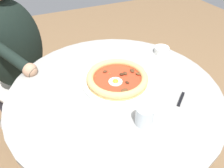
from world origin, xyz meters
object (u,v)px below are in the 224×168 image
object	(u,v)px
steak_knife	(182,95)
fork_utensil	(116,151)
pizza_on_plate	(117,78)
cafe_chair_diner	(9,66)
water_glass	(144,117)
ramekin_capers	(162,50)
diner_person	(23,75)
dining_table	(114,115)

from	to	relation	value
steak_knife	fork_utensil	world-z (taller)	steak_knife
pizza_on_plate	cafe_chair_diner	distance (m)	0.86
fork_utensil	cafe_chair_diner	size ratio (longest dim) A/B	0.14
water_glass	ramekin_capers	size ratio (longest dim) A/B	0.97
pizza_on_plate	ramekin_capers	xyz separation A→B (m)	(0.13, -0.33, -0.00)
fork_utensil	ramekin_capers	bearing A→B (deg)	-47.01
pizza_on_plate	ramekin_capers	size ratio (longest dim) A/B	4.03
diner_person	cafe_chair_diner	size ratio (longest dim) A/B	1.31
fork_utensil	diner_person	distance (m)	0.94
dining_table	pizza_on_plate	size ratio (longest dim) A/B	2.90
dining_table	ramekin_capers	distance (m)	0.44
water_glass	cafe_chair_diner	bearing A→B (deg)	26.55
dining_table	fork_utensil	xyz separation A→B (m)	(-0.29, 0.13, 0.17)
steak_knife	ramekin_capers	size ratio (longest dim) A/B	2.06
diner_person	cafe_chair_diner	bearing A→B (deg)	31.50
dining_table	steak_knife	xyz separation A→B (m)	(-0.16, -0.24, 0.17)
diner_person	steak_knife	bearing A→B (deg)	-140.71
pizza_on_plate	water_glass	bearing A→B (deg)	176.64
fork_utensil	water_glass	bearing A→B (deg)	-65.00
steak_knife	cafe_chair_diner	bearing A→B (deg)	38.28
pizza_on_plate	water_glass	xyz separation A→B (m)	(-0.26, 0.02, 0.01)
dining_table	fork_utensil	distance (m)	0.36
ramekin_capers	pizza_on_plate	bearing A→B (deg)	111.75
steak_knife	ramekin_capers	xyz separation A→B (m)	(0.33, -0.12, 0.01)
water_glass	diner_person	world-z (taller)	diner_person
steak_knife	diner_person	bearing A→B (deg)	39.29
dining_table	water_glass	xyz separation A→B (m)	(-0.22, -0.02, 0.20)
dining_table	diner_person	bearing A→B (deg)	32.29
dining_table	steak_knife	bearing A→B (deg)	-123.50
ramekin_capers	cafe_chair_diner	distance (m)	1.01
dining_table	pizza_on_plate	world-z (taller)	pizza_on_plate
fork_utensil	dining_table	bearing A→B (deg)	-24.29
pizza_on_plate	diner_person	world-z (taller)	diner_person
water_glass	steak_knife	size ratio (longest dim) A/B	0.47
dining_table	pizza_on_plate	bearing A→B (deg)	-37.72
steak_knife	cafe_chair_diner	distance (m)	1.14
pizza_on_plate	cafe_chair_diner	xyz separation A→B (m)	(0.68, 0.48, -0.22)
steak_knife	fork_utensil	xyz separation A→B (m)	(-0.13, 0.37, -0.00)
dining_table	ramekin_capers	world-z (taller)	ramekin_capers
diner_person	ramekin_capers	bearing A→B (deg)	-119.74
steak_knife	ramekin_capers	distance (m)	0.35
pizza_on_plate	cafe_chair_diner	size ratio (longest dim) A/B	0.36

